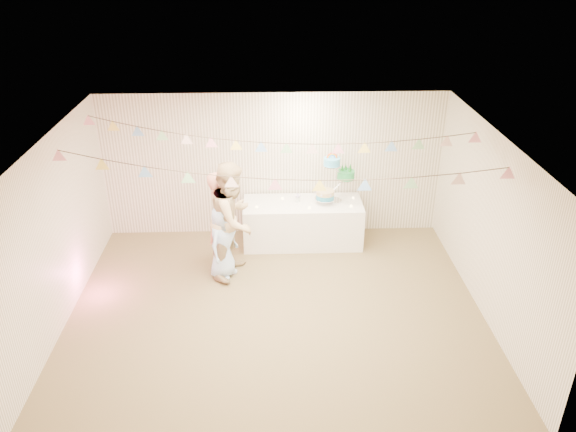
{
  "coord_description": "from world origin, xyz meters",
  "views": [
    {
      "loc": [
        -0.07,
        -6.75,
        4.96
      ],
      "look_at": [
        0.2,
        0.8,
        1.15
      ],
      "focal_mm": 35.0,
      "sensor_mm": 36.0,
      "label": 1
    }
  ],
  "objects_px": {
    "table": "(303,223)",
    "person_adult_a": "(221,220)",
    "person_adult_b": "(233,220)",
    "person_child": "(223,242)",
    "cake_stand": "(335,180)"
  },
  "relations": [
    {
      "from": "person_adult_b",
      "to": "person_child",
      "type": "bearing_deg",
      "value": 137.76
    },
    {
      "from": "cake_stand",
      "to": "person_child",
      "type": "bearing_deg",
      "value": -150.0
    },
    {
      "from": "person_child",
      "to": "cake_stand",
      "type": "bearing_deg",
      "value": -31.23
    },
    {
      "from": "cake_stand",
      "to": "person_adult_b",
      "type": "height_order",
      "value": "person_adult_b"
    },
    {
      "from": "table",
      "to": "cake_stand",
      "type": "height_order",
      "value": "cake_stand"
    },
    {
      "from": "cake_stand",
      "to": "person_child",
      "type": "height_order",
      "value": "cake_stand"
    },
    {
      "from": "table",
      "to": "person_adult_b",
      "type": "distance_m",
      "value": 1.59
    },
    {
      "from": "table",
      "to": "person_child",
      "type": "distance_m",
      "value": 1.7
    },
    {
      "from": "person_adult_a",
      "to": "person_adult_b",
      "type": "height_order",
      "value": "person_adult_b"
    },
    {
      "from": "person_adult_a",
      "to": "table",
      "type": "bearing_deg",
      "value": -65.56
    },
    {
      "from": "cake_stand",
      "to": "person_child",
      "type": "relative_size",
      "value": 0.69
    },
    {
      "from": "table",
      "to": "person_adult_a",
      "type": "relative_size",
      "value": 1.25
    },
    {
      "from": "cake_stand",
      "to": "person_child",
      "type": "xyz_separation_m",
      "value": [
        -1.88,
        -1.08,
        -0.56
      ]
    },
    {
      "from": "cake_stand",
      "to": "person_adult_b",
      "type": "xyz_separation_m",
      "value": [
        -1.7,
        -1.0,
        -0.22
      ]
    },
    {
      "from": "person_adult_a",
      "to": "person_adult_b",
      "type": "bearing_deg",
      "value": -143.32
    }
  ]
}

